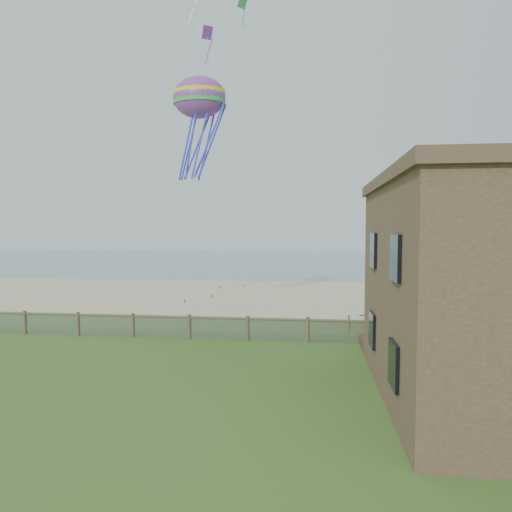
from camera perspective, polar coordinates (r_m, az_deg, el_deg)
The scene contains 9 objects.
ground at distance 17.61m, azimuth -3.84°, elevation -15.14°, with size 160.00×160.00×0.00m, color #33591E.
sand_beach at distance 38.94m, azimuth 2.20°, elevation -4.89°, with size 72.00×20.00×0.02m, color #C7BB90.
ocean at distance 82.66m, azimuth 4.68°, elevation -0.54°, with size 160.00×68.00×0.02m, color slate.
chainlink_fence at distance 23.18m, azimuth -1.06°, elevation -9.20°, with size 36.20×0.20×1.25m, color brown, non-canonical shape.
picnic_table at distance 19.18m, azimuth 20.07°, elevation -12.59°, with size 1.82×1.37×0.77m, color #50372D, non-canonical shape.
octopus_kite at distance 32.37m, azimuth -7.09°, elevation 15.83°, with size 3.59×2.53×7.39m, color red, non-canonical shape.
kite_white at distance 37.11m, azimuth -8.14°, elevation 29.12°, with size 0.96×0.70×2.27m, color white, non-canonical shape.
kite_purple at distance 41.75m, azimuth -6.09°, elevation 25.04°, with size 1.04×0.70×2.57m, color purple, non-canonical shape.
kite_green at distance 44.05m, azimuth -1.67°, elevation 28.59°, with size 1.07×0.70×2.12m, color green, non-canonical shape.
Camera 1 is at (3.12, -16.41, 5.58)m, focal length 32.00 mm.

